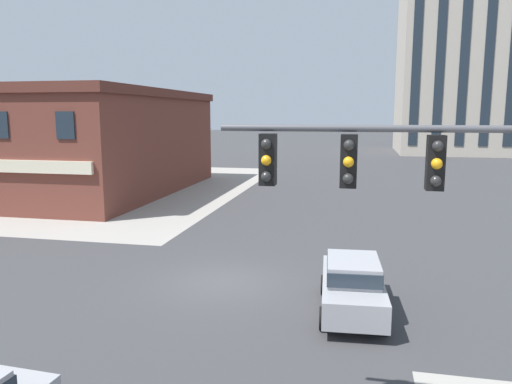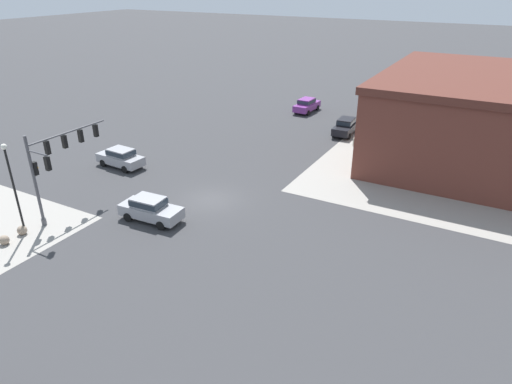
# 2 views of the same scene
# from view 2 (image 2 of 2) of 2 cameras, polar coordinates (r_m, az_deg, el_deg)

# --- Properties ---
(ground_plane) EXTENTS (320.00, 320.00, 0.00)m
(ground_plane) POSITION_cam_2_polar(r_m,az_deg,el_deg) (34.58, -5.77, -0.99)
(ground_plane) COLOR #38383A
(traffic_signal_main) EXTENTS (6.55, 2.09, 6.34)m
(traffic_signal_main) POSITION_cam_2_polar(r_m,az_deg,el_deg) (33.25, -23.92, 3.78)
(traffic_signal_main) COLOR #4C4C51
(traffic_signal_main) RESTS_ON ground
(bollard_sphere_curb_a) EXTENTS (0.62, 0.62, 0.62)m
(bollard_sphere_curb_a) POSITION_cam_2_polar(r_m,az_deg,el_deg) (33.49, -27.23, -4.27)
(bollard_sphere_curb_a) COLOR gray
(bollard_sphere_curb_a) RESTS_ON ground
(bollard_sphere_curb_b) EXTENTS (0.62, 0.62, 0.62)m
(bollard_sphere_curb_b) POSITION_cam_2_polar(r_m,az_deg,el_deg) (32.82, -28.99, -5.28)
(bollard_sphere_curb_b) COLOR gray
(bollard_sphere_curb_b) RESTS_ON ground
(street_lamp_corner_near) EXTENTS (0.36, 0.36, 6.21)m
(street_lamp_corner_near) POSITION_cam_2_polar(r_m,az_deg,el_deg) (32.12, -28.20, 1.30)
(street_lamp_corner_near) COLOR black
(street_lamp_corner_near) RESTS_ON ground
(car_main_northbound_near) EXTENTS (4.48, 2.05, 1.68)m
(car_main_northbound_near) POSITION_cam_2_polar(r_m,az_deg,el_deg) (57.63, 6.37, 10.81)
(car_main_northbound_near) COLOR #7A3389
(car_main_northbound_near) RESTS_ON ground
(car_main_northbound_far) EXTENTS (2.07, 4.49, 1.68)m
(car_main_northbound_far) POSITION_cam_2_polar(r_m,az_deg,el_deg) (41.85, -16.58, 4.22)
(car_main_northbound_far) COLOR #99999E
(car_main_northbound_far) RESTS_ON ground
(car_main_southbound_near) EXTENTS (4.48, 2.06, 1.68)m
(car_main_southbound_near) POSITION_cam_2_polar(r_m,az_deg,el_deg) (49.74, 11.15, 8.13)
(car_main_southbound_near) COLOR black
(car_main_southbound_near) RESTS_ON ground
(car_main_southbound_far) EXTENTS (2.10, 4.50, 1.68)m
(car_main_southbound_far) POSITION_cam_2_polar(r_m,az_deg,el_deg) (32.05, -13.10, -1.98)
(car_main_southbound_far) COLOR #99999E
(car_main_southbound_far) RESTS_ON ground
(storefront_block_near_corner) EXTENTS (20.93, 20.25, 7.65)m
(storefront_block_near_corner) POSITION_cam_2_polar(r_m,az_deg,el_deg) (45.96, 28.21, 7.96)
(storefront_block_near_corner) COLOR brown
(storefront_block_near_corner) RESTS_ON ground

